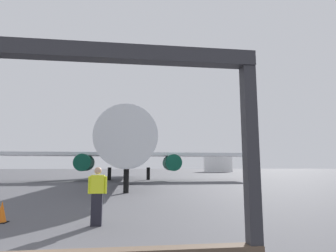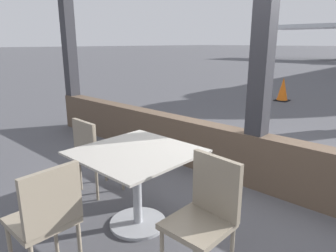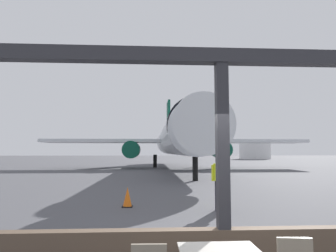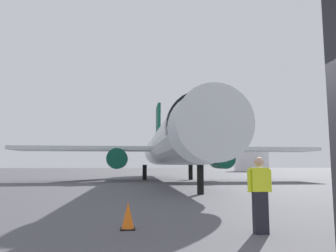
# 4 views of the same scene
# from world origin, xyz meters

# --- Properties ---
(ground_plane) EXTENTS (220.00, 220.00, 0.00)m
(ground_plane) POSITION_xyz_m (0.00, 40.00, 0.00)
(ground_plane) COLOR #4C4C51
(airplane) EXTENTS (30.29, 35.68, 10.30)m
(airplane) POSITION_xyz_m (1.71, 28.69, 3.41)
(airplane) COLOR silver
(airplane) RESTS_ON ground
(ground_crew_worker) EXTENTS (0.57, 0.22, 1.74)m
(ground_crew_worker) POSITION_xyz_m (1.05, 4.68, 0.90)
(ground_crew_worker) COLOR black
(ground_crew_worker) RESTS_ON ground
(traffic_cone) EXTENTS (0.36, 0.36, 0.67)m
(traffic_cone) POSITION_xyz_m (-1.99, 5.51, 0.32)
(traffic_cone) COLOR orange
(traffic_cone) RESTS_ON ground
(fuel_storage_tank) EXTENTS (8.17, 8.17, 5.07)m
(fuel_storage_tank) POSITION_xyz_m (26.60, 73.66, 2.53)
(fuel_storage_tank) COLOR white
(fuel_storage_tank) RESTS_ON ground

